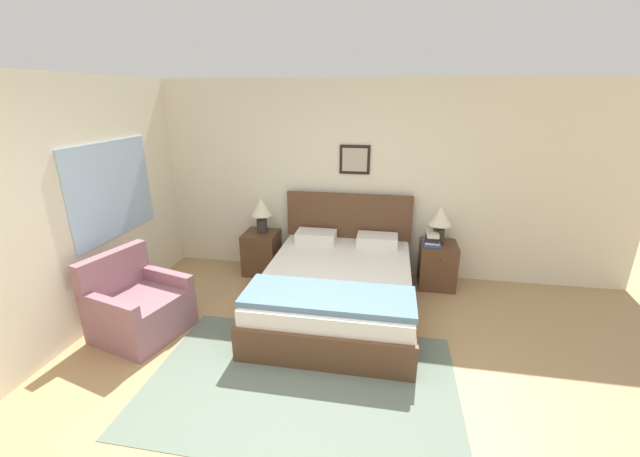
{
  "coord_description": "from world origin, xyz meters",
  "views": [
    {
      "loc": [
        0.58,
        -2.37,
        2.41
      ],
      "look_at": [
        -0.11,
        1.53,
        1.04
      ],
      "focal_mm": 22.0,
      "sensor_mm": 36.0,
      "label": 1
    }
  ],
  "objects_px": {
    "nightstand_by_door": "(437,265)",
    "table_lamp_near_window": "(261,210)",
    "nightstand_near_window": "(262,252)",
    "table_lamp_by_door": "(440,219)",
    "armchair": "(138,308)",
    "bed": "(338,287)"
  },
  "relations": [
    {
      "from": "nightstand_by_door",
      "to": "table_lamp_near_window",
      "type": "height_order",
      "value": "table_lamp_near_window"
    },
    {
      "from": "nightstand_near_window",
      "to": "table_lamp_by_door",
      "type": "distance_m",
      "value": 2.45
    },
    {
      "from": "nightstand_near_window",
      "to": "table_lamp_near_window",
      "type": "relative_size",
      "value": 1.21
    },
    {
      "from": "nightstand_near_window",
      "to": "table_lamp_by_door",
      "type": "height_order",
      "value": "table_lamp_by_door"
    },
    {
      "from": "table_lamp_near_window",
      "to": "armchair",
      "type": "bearing_deg",
      "value": -115.92
    },
    {
      "from": "armchair",
      "to": "table_lamp_by_door",
      "type": "bearing_deg",
      "value": 132.88
    },
    {
      "from": "armchair",
      "to": "table_lamp_by_door",
      "type": "xyz_separation_m",
      "value": [
        3.17,
        1.68,
        0.62
      ]
    },
    {
      "from": "nightstand_by_door",
      "to": "table_lamp_near_window",
      "type": "xyz_separation_m",
      "value": [
        -2.37,
        0.02,
        0.62
      ]
    },
    {
      "from": "armchair",
      "to": "table_lamp_near_window",
      "type": "height_order",
      "value": "table_lamp_near_window"
    },
    {
      "from": "bed",
      "to": "table_lamp_by_door",
      "type": "relative_size",
      "value": 4.5
    },
    {
      "from": "nightstand_by_door",
      "to": "bed",
      "type": "bearing_deg",
      "value": -144.69
    },
    {
      "from": "table_lamp_near_window",
      "to": "nightstand_near_window",
      "type": "bearing_deg",
      "value": -135.13
    },
    {
      "from": "table_lamp_near_window",
      "to": "table_lamp_by_door",
      "type": "height_order",
      "value": "same"
    },
    {
      "from": "bed",
      "to": "armchair",
      "type": "distance_m",
      "value": 2.15
    },
    {
      "from": "bed",
      "to": "table_lamp_near_window",
      "type": "xyz_separation_m",
      "value": [
        -1.17,
        0.86,
        0.62
      ]
    },
    {
      "from": "bed",
      "to": "nightstand_by_door",
      "type": "xyz_separation_m",
      "value": [
        1.19,
        0.85,
        0.0
      ]
    },
    {
      "from": "armchair",
      "to": "nightstand_by_door",
      "type": "distance_m",
      "value": 3.59
    },
    {
      "from": "bed",
      "to": "armchair",
      "type": "bearing_deg",
      "value": -157.68
    },
    {
      "from": "armchair",
      "to": "nightstand_by_door",
      "type": "relative_size",
      "value": 1.65
    },
    {
      "from": "armchair",
      "to": "table_lamp_near_window",
      "type": "distance_m",
      "value": 1.97
    },
    {
      "from": "nightstand_near_window",
      "to": "table_lamp_near_window",
      "type": "bearing_deg",
      "value": 44.87
    },
    {
      "from": "nightstand_near_window",
      "to": "bed",
      "type": "bearing_deg",
      "value": -35.31
    }
  ]
}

